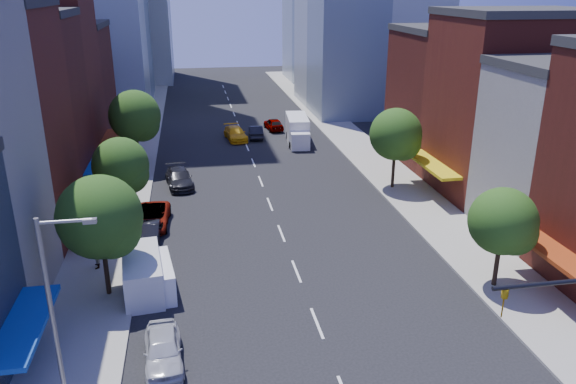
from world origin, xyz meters
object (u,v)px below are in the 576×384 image
parked_car_third (152,217)px  pedestrian_far (95,255)px  taxi (236,134)px  box_truck (298,131)px  parked_car_front (163,349)px  traffic_car_far (273,124)px  parked_car_rear (179,178)px  cargo_van_far (157,278)px  traffic_car_oncoming (256,132)px  parked_car_second (150,233)px  cargo_van_near (143,275)px

parked_car_third → pedestrian_far: (-3.22, -6.59, 0.27)m
taxi → box_truck: 7.52m
parked_car_front → traffic_car_far: parked_car_front is taller
parked_car_front → parked_car_rear: size_ratio=0.84×
taxi → traffic_car_far: 6.62m
parked_car_front → cargo_van_far: cargo_van_far is taller
parked_car_rear → traffic_car_oncoming: size_ratio=1.18×
parked_car_front → parked_car_second: size_ratio=1.14×
parked_car_front → pedestrian_far: (-4.63, 10.48, 0.27)m
parked_car_second → parked_car_third: size_ratio=0.72×
parked_car_second → pedestrian_far: size_ratio=2.23×
traffic_car_oncoming → parked_car_second: bearing=72.0°
parked_car_third → cargo_van_far: (0.86, -10.11, 0.17)m
traffic_car_oncoming → taxi: bearing=16.3°
parked_car_third → taxi: (8.50, 24.56, 0.01)m
taxi → traffic_car_far: taxi is taller
parked_car_third → cargo_van_far: bearing=-81.9°
parked_car_second → traffic_car_oncoming: bearing=70.0°
parked_car_second → taxi: 28.55m
parked_car_front → parked_car_third: 17.13m
box_truck → pedestrian_far: (-18.73, -28.55, -0.41)m
traffic_car_far → parked_car_third: bearing=58.2°
cargo_van_near → cargo_van_far: size_ratio=1.21×
cargo_van_far → parked_car_front: bearing=-93.1°
parked_car_front → cargo_van_far: size_ratio=0.97×
parked_car_third → cargo_van_near: (0.02, -9.99, 0.38)m
cargo_van_near → parked_car_third: bearing=84.0°
parked_car_rear → pedestrian_far: pedestrian_far is taller
parked_car_third → cargo_van_far: 10.14m
parked_car_front → parked_car_rear: 25.99m
traffic_car_oncoming → box_truck: bearing=148.5°
parked_car_front → cargo_van_near: (-1.39, 7.08, 0.38)m
parked_car_second → box_truck: (15.52, 24.65, 0.80)m
parked_car_rear → taxi: parked_car_rear is taller
parked_car_rear → cargo_van_near: size_ratio=0.96×
box_truck → pedestrian_far: box_truck is taller
parked_car_second → taxi: bearing=74.3°
parked_car_front → parked_car_second: parked_car_front is taller
parked_car_third → parked_car_rear: 9.13m
traffic_car_far → pedestrian_far: (-16.90, -35.27, 0.27)m
parked_car_third → pedestrian_far: size_ratio=3.10×
parked_car_rear → cargo_van_far: (-1.14, -19.02, 0.15)m
taxi → pedestrian_far: 33.28m
box_truck → pedestrian_far: 34.15m
traffic_car_far → parked_car_front: bearing=68.7°
cargo_van_near → traffic_car_far: (13.67, 38.66, -0.38)m
cargo_van_far → traffic_car_far: size_ratio=1.04×
parked_car_third → box_truck: (15.52, 21.96, 0.68)m
taxi → box_truck: (7.02, -2.60, 0.67)m
parked_car_front → box_truck: bearing=66.4°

